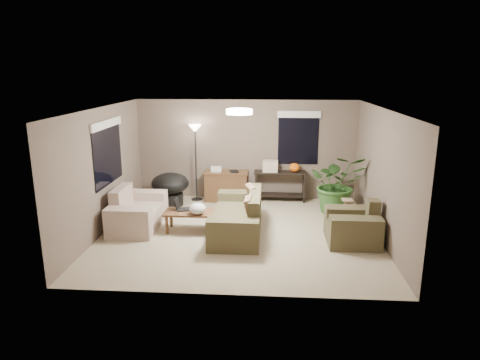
# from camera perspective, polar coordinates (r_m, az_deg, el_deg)

# --- Properties ---
(room_shell) EXTENTS (5.50, 5.50, 5.50)m
(room_shell) POSITION_cam_1_polar(r_m,az_deg,el_deg) (8.39, -0.09, 0.98)
(room_shell) COLOR tan
(room_shell) RESTS_ON ground
(main_sofa) EXTENTS (0.95, 2.20, 0.85)m
(main_sofa) POSITION_cam_1_polar(r_m,az_deg,el_deg) (8.67, -0.14, -5.16)
(main_sofa) COLOR brown
(main_sofa) RESTS_ON ground
(throw_pillows) EXTENTS (0.36, 1.38, 0.47)m
(throw_pillows) POSITION_cam_1_polar(r_m,az_deg,el_deg) (8.54, 1.57, -2.95)
(throw_pillows) COLOR #8C7251
(throw_pillows) RESTS_ON main_sofa
(loveseat) EXTENTS (0.90, 1.60, 0.85)m
(loveseat) POSITION_cam_1_polar(r_m,az_deg,el_deg) (9.25, -13.63, -4.29)
(loveseat) COLOR beige
(loveseat) RESTS_ON ground
(armchair) EXTENTS (0.95, 1.00, 0.85)m
(armchair) POSITION_cam_1_polar(r_m,az_deg,el_deg) (8.47, 14.86, -6.12)
(armchair) COLOR brown
(armchair) RESTS_ON ground
(coffee_table) EXTENTS (1.00, 0.55, 0.42)m
(coffee_table) POSITION_cam_1_polar(r_m,az_deg,el_deg) (8.78, -6.80, -4.56)
(coffee_table) COLOR brown
(coffee_table) RESTS_ON ground
(laptop) EXTENTS (0.39, 0.31, 0.24)m
(laptop) POSITION_cam_1_polar(r_m,az_deg,el_deg) (8.87, -7.78, -3.57)
(laptop) COLOR black
(laptop) RESTS_ON coffee_table
(plastic_bag) EXTENTS (0.39, 0.37, 0.23)m
(plastic_bag) POSITION_cam_1_polar(r_m,az_deg,el_deg) (8.55, -5.70, -3.81)
(plastic_bag) COLOR white
(plastic_bag) RESTS_ON coffee_table
(desk) EXTENTS (1.10, 0.50, 0.75)m
(desk) POSITION_cam_1_polar(r_m,az_deg,el_deg) (10.75, -1.84, -0.80)
(desk) COLOR brown
(desk) RESTS_ON ground
(desk_papers) EXTENTS (0.70, 0.29, 0.12)m
(desk_papers) POSITION_cam_1_polar(r_m,az_deg,el_deg) (10.65, -2.70, 1.40)
(desk_papers) COLOR silver
(desk_papers) RESTS_ON desk
(console_table) EXTENTS (1.30, 0.40, 0.75)m
(console_table) POSITION_cam_1_polar(r_m,az_deg,el_deg) (10.77, 5.36, -0.50)
(console_table) COLOR black
(console_table) RESTS_ON ground
(pumpkin) EXTENTS (0.30, 0.30, 0.22)m
(pumpkin) POSITION_cam_1_polar(r_m,az_deg,el_deg) (10.69, 7.29, 1.67)
(pumpkin) COLOR orange
(pumpkin) RESTS_ON console_table
(cardboard_box) EXTENTS (0.38, 0.29, 0.28)m
(cardboard_box) POSITION_cam_1_polar(r_m,az_deg,el_deg) (10.66, 4.07, 1.87)
(cardboard_box) COLOR beige
(cardboard_box) RESTS_ON console_table
(papasan_chair) EXTENTS (1.03, 1.03, 0.80)m
(papasan_chair) POSITION_cam_1_polar(r_m,az_deg,el_deg) (10.49, -9.27, -0.88)
(papasan_chair) COLOR black
(papasan_chair) RESTS_ON ground
(floor_lamp) EXTENTS (0.32, 0.32, 1.91)m
(floor_lamp) POSITION_cam_1_polar(r_m,az_deg,el_deg) (10.61, -5.99, 5.67)
(floor_lamp) COLOR black
(floor_lamp) RESTS_ON ground
(ceiling_fixture) EXTENTS (0.50, 0.50, 0.10)m
(ceiling_fixture) POSITION_cam_1_polar(r_m,az_deg,el_deg) (8.19, -0.10, 9.10)
(ceiling_fixture) COLOR white
(ceiling_fixture) RESTS_ON room_shell
(houseplant) EXTENTS (1.24, 1.38, 1.08)m
(houseplant) POSITION_cam_1_polar(r_m,az_deg,el_deg) (10.06, 12.80, -1.28)
(houseplant) COLOR #2D5923
(houseplant) RESTS_ON ground
(cat_scratching_post) EXTENTS (0.32, 0.32, 0.50)m
(cat_scratching_post) POSITION_cam_1_polar(r_m,az_deg,el_deg) (9.60, 14.01, -4.14)
(cat_scratching_post) COLOR tan
(cat_scratching_post) RESTS_ON ground
(window_left) EXTENTS (0.05, 1.56, 1.33)m
(window_left) POSITION_cam_1_polar(r_m,az_deg,el_deg) (9.17, -17.28, 4.89)
(window_left) COLOR black
(window_left) RESTS_ON room_shell
(window_back) EXTENTS (1.06, 0.05, 1.33)m
(window_back) POSITION_cam_1_polar(r_m,az_deg,el_deg) (10.73, 7.83, 6.73)
(window_back) COLOR black
(window_back) RESTS_ON room_shell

